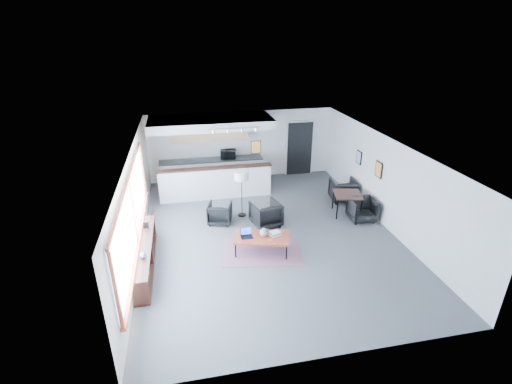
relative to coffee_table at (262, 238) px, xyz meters
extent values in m
cube|color=#4B4B4D|center=(0.38, 0.91, -0.43)|extent=(7.00, 9.00, 0.01)
cube|color=white|center=(0.38, 0.91, 2.18)|extent=(7.00, 9.00, 0.01)
cube|color=silver|center=(0.38, 5.42, 0.88)|extent=(7.00, 0.01, 2.60)
cube|color=silver|center=(0.38, -3.59, 0.88)|extent=(7.00, 0.01, 2.60)
cube|color=silver|center=(-3.12, 0.91, 0.88)|extent=(0.01, 9.00, 2.60)
cube|color=silver|center=(3.89, 0.91, 0.88)|extent=(0.01, 9.00, 2.60)
cube|color=#8CBFFF|center=(-3.09, 0.01, 1.08)|extent=(0.02, 5.80, 1.55)
cube|color=maroon|center=(-3.06, 0.01, 0.28)|extent=(0.10, 5.95, 0.06)
cube|color=maroon|center=(-3.07, 0.01, 1.88)|extent=(0.06, 5.95, 0.06)
cube|color=maroon|center=(-3.07, -2.89, 1.08)|extent=(0.06, 0.06, 1.60)
cube|color=maroon|center=(-3.07, 0.01, 1.08)|extent=(0.06, 0.06, 1.60)
cube|color=maroon|center=(-3.07, 2.91, 1.08)|extent=(0.06, 0.06, 1.60)
cube|color=#321811|center=(-2.92, -0.09, 0.20)|extent=(0.35, 3.00, 0.05)
cube|color=#321811|center=(-2.92, -0.09, -0.37)|extent=(0.35, 3.00, 0.05)
cube|color=#321811|center=(-2.92, -1.54, -0.09)|extent=(0.33, 0.04, 0.55)
cube|color=#321811|center=(-2.92, -0.09, -0.09)|extent=(0.33, 0.04, 0.55)
cube|color=#321811|center=(-2.92, 1.36, -0.09)|extent=(0.33, 0.04, 0.55)
cube|color=#3359A5|center=(-2.92, -1.39, -0.25)|extent=(0.18, 0.04, 0.20)
cube|color=silver|center=(-2.92, -1.22, -0.24)|extent=(0.18, 0.04, 0.22)
cube|color=maroon|center=(-2.92, -1.05, -0.23)|extent=(0.18, 0.04, 0.24)
cube|color=#321811|center=(-2.92, -0.88, -0.25)|extent=(0.18, 0.04, 0.20)
cube|color=#3359A5|center=(-2.92, -0.71, -0.24)|extent=(0.18, 0.04, 0.22)
cube|color=silver|center=(-2.92, -0.54, -0.23)|extent=(0.18, 0.04, 0.24)
cube|color=maroon|center=(-2.92, -0.37, -0.25)|extent=(0.18, 0.04, 0.20)
cube|color=#321811|center=(-2.92, -0.20, -0.24)|extent=(0.18, 0.04, 0.22)
cube|color=#3359A5|center=(-2.92, -0.03, -0.23)|extent=(0.18, 0.03, 0.24)
cube|color=silver|center=(-2.92, 0.14, -0.25)|extent=(0.18, 0.03, 0.20)
cube|color=maroon|center=(-2.92, 0.31, -0.24)|extent=(0.18, 0.03, 0.22)
cube|color=#321811|center=(-2.92, 0.48, -0.23)|extent=(0.18, 0.04, 0.24)
cube|color=black|center=(-2.92, 0.71, 0.31)|extent=(0.14, 0.02, 0.18)
sphere|color=#264C99|center=(-2.90, -0.69, 0.29)|extent=(0.14, 0.14, 0.14)
cube|color=white|center=(-0.82, 3.61, 0.13)|extent=(3.80, 0.25, 1.10)
cube|color=#321811|center=(-0.82, 3.61, 0.69)|extent=(3.85, 0.32, 0.04)
cube|color=white|center=(-0.82, 5.06, 0.03)|extent=(3.80, 0.60, 0.90)
cube|color=#2D2D2D|center=(-0.82, 5.06, 0.49)|extent=(3.82, 0.62, 0.04)
cube|color=tan|center=(-0.82, 5.21, 1.53)|extent=(2.80, 0.35, 0.70)
cube|color=white|center=(-0.82, 4.51, 2.03)|extent=(4.20, 1.80, 0.30)
cube|color=black|center=(0.58, 3.62, 1.33)|extent=(0.35, 0.03, 0.45)
cube|color=orange|center=(0.58, 3.61, 1.33)|extent=(0.30, 0.01, 0.40)
cube|color=black|center=(2.68, 5.33, 0.63)|extent=(1.00, 0.12, 2.10)
cube|color=white|center=(2.16, 5.34, 0.63)|extent=(0.06, 0.10, 2.10)
cube|color=white|center=(3.20, 5.34, 0.63)|extent=(0.06, 0.10, 2.10)
cube|color=white|center=(2.68, 5.34, 1.70)|extent=(1.10, 0.10, 0.06)
cube|color=silver|center=(-0.22, 3.11, 2.14)|extent=(1.60, 0.04, 0.04)
cylinder|color=silver|center=(-0.87, 3.11, 2.06)|extent=(0.07, 0.07, 0.09)
cylinder|color=silver|center=(-0.42, 3.11, 2.06)|extent=(0.07, 0.07, 0.09)
cylinder|color=silver|center=(0.03, 3.11, 2.06)|extent=(0.07, 0.07, 0.09)
cylinder|color=silver|center=(0.48, 3.11, 2.06)|extent=(0.07, 0.07, 0.09)
cube|color=black|center=(3.85, 1.31, 1.13)|extent=(0.03, 0.38, 0.48)
cube|color=orange|center=(3.84, 1.31, 1.13)|extent=(0.00, 0.32, 0.42)
cube|color=black|center=(3.85, 2.61, 1.08)|extent=(0.03, 0.34, 0.44)
cube|color=#859FC5|center=(3.84, 2.61, 1.08)|extent=(0.00, 0.28, 0.38)
cube|color=#653C4E|center=(0.00, 0.00, -0.42)|extent=(2.24, 1.71, 0.01)
cube|color=maroon|center=(0.00, 0.00, 0.01)|extent=(1.55, 1.10, 0.05)
cube|color=black|center=(-0.71, -0.14, -0.22)|extent=(0.04, 0.04, 0.41)
cube|color=black|center=(-0.54, 0.48, -0.22)|extent=(0.04, 0.04, 0.41)
cube|color=black|center=(0.54, -0.48, -0.22)|extent=(0.04, 0.04, 0.41)
cube|color=black|center=(0.71, 0.14, -0.22)|extent=(0.04, 0.04, 0.41)
cube|color=black|center=(-0.09, -0.31, -0.02)|extent=(1.30, 0.39, 0.03)
cube|color=black|center=(0.09, 0.31, -0.02)|extent=(1.30, 0.39, 0.03)
cube|color=black|center=(-0.38, 0.05, 0.04)|extent=(0.31, 0.22, 0.02)
cube|color=black|center=(-0.38, 0.16, 0.15)|extent=(0.31, 0.06, 0.20)
cube|color=blue|center=(-0.38, 0.16, 0.15)|extent=(0.28, 0.04, 0.17)
sphere|color=gray|center=(0.07, 0.00, 0.15)|extent=(0.23, 0.23, 0.23)
cube|color=silver|center=(0.37, 0.04, 0.05)|extent=(0.37, 0.33, 0.04)
cube|color=#3359A5|center=(0.37, 0.04, 0.08)|extent=(0.33, 0.30, 0.03)
cube|color=silver|center=(0.36, 0.01, 0.11)|extent=(0.31, 0.28, 0.03)
cube|color=#E5590C|center=(0.18, -0.20, 0.04)|extent=(0.12, 0.12, 0.01)
imported|color=black|center=(-0.89, 1.82, -0.08)|extent=(0.82, 0.79, 0.69)
imported|color=black|center=(0.43, 1.40, -0.02)|extent=(0.94, 0.90, 0.81)
cylinder|color=black|center=(-0.16, 2.16, -0.41)|extent=(0.33, 0.33, 0.03)
cylinder|color=black|center=(-0.16, 2.16, 0.23)|extent=(0.03, 0.03, 1.26)
cylinder|color=beige|center=(-0.16, 2.16, 0.93)|extent=(0.54, 0.54, 0.28)
cube|color=#321811|center=(3.09, 1.60, 0.25)|extent=(0.97, 0.97, 0.04)
cylinder|color=black|center=(2.65, 1.32, -0.10)|extent=(0.04, 0.04, 0.65)
cylinder|color=black|center=(2.81, 2.03, -0.10)|extent=(0.04, 0.04, 0.65)
cylinder|color=black|center=(3.37, 1.17, -0.10)|extent=(0.04, 0.04, 0.65)
cylinder|color=black|center=(3.52, 1.88, -0.10)|extent=(0.04, 0.04, 0.65)
imported|color=black|center=(3.38, 1.12, -0.09)|extent=(0.67, 0.64, 0.66)
imported|color=black|center=(3.38, 2.58, -0.08)|extent=(0.74, 0.70, 0.70)
imported|color=black|center=(-0.20, 5.06, 0.70)|extent=(0.58, 0.35, 0.38)
camera|label=1|loc=(-1.80, -8.11, 4.99)|focal=26.00mm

